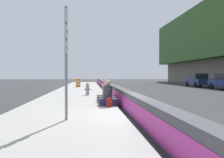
# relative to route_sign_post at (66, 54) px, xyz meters

# --- Properties ---
(ground_plane) EXTENTS (160.00, 160.00, 0.00)m
(ground_plane) POSITION_rel_route_sign_post_xyz_m (0.87, -2.42, -2.23)
(ground_plane) COLOR #353538
(ground_plane) RESTS_ON ground
(sidewalk_strip) EXTENTS (80.00, 4.40, 0.14)m
(sidewalk_strip) POSITION_rel_route_sign_post_xyz_m (0.87, 0.23, -2.16)
(sidewalk_strip) COLOR #A8A59E
(sidewalk_strip) RESTS_ON ground_plane
(jersey_barrier) EXTENTS (76.00, 0.45, 0.85)m
(jersey_barrier) POSITION_rel_route_sign_post_xyz_m (0.87, -2.42, -1.81)
(jersey_barrier) COLOR #47474C
(jersey_barrier) RESTS_ON ground_plane
(route_sign_post) EXTENTS (0.44, 0.09, 3.60)m
(route_sign_post) POSITION_rel_route_sign_post_xyz_m (0.00, 0.00, 0.00)
(route_sign_post) COLOR gray
(route_sign_post) RESTS_ON sidewalk_strip
(fire_hydrant) EXTENTS (0.26, 0.46, 0.88)m
(fire_hydrant) POSITION_rel_route_sign_post_xyz_m (9.83, -0.60, -1.65)
(fire_hydrant) COLOR gray
(fire_hydrant) RESTS_ON sidewalk_strip
(seated_person_foreground) EXTENTS (0.75, 0.85, 1.18)m
(seated_person_foreground) POSITION_rel_route_sign_post_xyz_m (3.75, -1.60, -1.73)
(seated_person_foreground) COLOR #23284C
(seated_person_foreground) RESTS_ON sidewalk_strip
(seated_person_middle) EXTENTS (0.86, 0.95, 1.14)m
(seated_person_middle) POSITION_rel_route_sign_post_xyz_m (4.87, -1.62, -1.74)
(seated_person_middle) COLOR #424247
(seated_person_middle) RESTS_ON sidewalk_strip
(seated_person_rear) EXTENTS (0.92, 1.01, 1.17)m
(seated_person_rear) POSITION_rel_route_sign_post_xyz_m (6.02, -1.65, -1.73)
(seated_person_rear) COLOR #706651
(seated_person_rear) RESTS_ON sidewalk_strip
(backpack) EXTENTS (0.32, 0.28, 0.40)m
(backpack) POSITION_rel_route_sign_post_xyz_m (3.20, -1.59, -1.90)
(backpack) COLOR maroon
(backpack) RESTS_ON sidewalk_strip
(construction_barrel) EXTENTS (0.54, 0.54, 0.95)m
(construction_barrel) POSITION_rel_route_sign_post_xyz_m (21.84, 0.56, -1.61)
(construction_barrel) COLOR orange
(construction_barrel) RESTS_ON sidewalk_strip
(parked_car_midline) EXTENTS (4.55, 2.06, 1.71)m
(parked_car_midline) POSITION_rel_route_sign_post_xyz_m (23.19, -14.51, -1.37)
(parked_car_midline) COLOR navy
(parked_car_midline) RESTS_ON ground_plane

